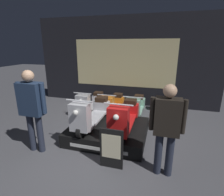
% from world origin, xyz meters
% --- Properties ---
extents(ground_plane, '(30.00, 30.00, 0.00)m').
position_xyz_m(ground_plane, '(0.00, 0.00, 0.00)').
color(ground_plane, '#4C4C51').
extents(shop_wall_back, '(6.76, 0.09, 3.20)m').
position_xyz_m(shop_wall_back, '(0.00, 3.68, 1.60)').
color(shop_wall_back, black).
rests_on(shop_wall_back, ground_plane).
extents(display_platform, '(1.81, 1.55, 0.31)m').
position_xyz_m(display_platform, '(0.24, 1.00, 0.16)').
color(display_platform, black).
rests_on(display_platform, ground_plane).
extents(scooter_display_left, '(0.57, 1.75, 0.82)m').
position_xyz_m(scooter_display_left, '(-0.17, 0.95, 0.62)').
color(scooter_display_left, black).
rests_on(scooter_display_left, display_platform).
extents(scooter_display_right, '(0.57, 1.75, 0.82)m').
position_xyz_m(scooter_display_right, '(0.64, 0.95, 0.62)').
color(scooter_display_right, black).
rests_on(scooter_display_right, display_platform).
extents(scooter_backrow_0, '(0.57, 1.75, 0.82)m').
position_xyz_m(scooter_backrow_0, '(-0.86, 2.53, 0.31)').
color(scooter_backrow_0, black).
rests_on(scooter_backrow_0, ground_plane).
extents(scooter_backrow_1, '(0.57, 1.75, 0.82)m').
position_xyz_m(scooter_backrow_1, '(-0.10, 2.53, 0.31)').
color(scooter_backrow_1, black).
rests_on(scooter_backrow_1, ground_plane).
extents(scooter_backrow_2, '(0.57, 1.75, 0.82)m').
position_xyz_m(scooter_backrow_2, '(0.67, 2.53, 0.31)').
color(scooter_backrow_2, black).
rests_on(scooter_backrow_2, ground_plane).
extents(scooter_backrow_3, '(0.57, 1.75, 0.82)m').
position_xyz_m(scooter_backrow_3, '(1.44, 2.53, 0.31)').
color(scooter_backrow_3, black).
rests_on(scooter_backrow_3, ground_plane).
extents(person_left_browsing, '(0.64, 0.27, 1.74)m').
position_xyz_m(person_left_browsing, '(-1.07, 0.04, 1.05)').
color(person_left_browsing, '#232838').
rests_on(person_left_browsing, ground_plane).
extents(person_right_browsing, '(0.57, 0.23, 1.62)m').
position_xyz_m(person_right_browsing, '(1.53, 0.04, 0.95)').
color(person_right_browsing, '#232838').
rests_on(person_right_browsing, ground_plane).
extents(price_sign_board, '(0.43, 0.04, 0.78)m').
position_xyz_m(price_sign_board, '(0.62, -0.06, 0.39)').
color(price_sign_board, black).
rests_on(price_sign_board, ground_plane).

